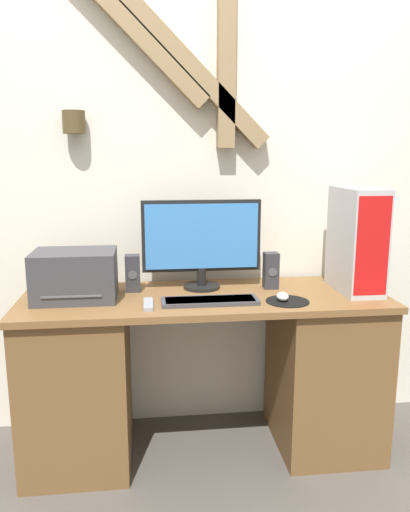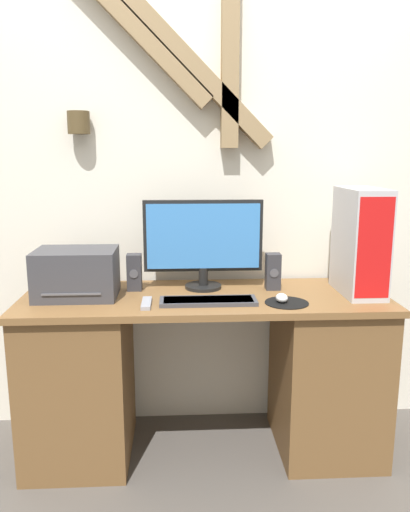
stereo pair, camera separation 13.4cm
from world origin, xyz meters
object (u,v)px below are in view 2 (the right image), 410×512
at_px(mouse, 282,298).
at_px(monitor, 204,240).
at_px(computer_tower, 361,242).
at_px(keyboard, 208,301).
at_px(printer, 76,274).
at_px(speaker_left, 134,272).
at_px(remote_control, 146,303).
at_px(speaker_right, 273,271).

bearing_deg(mouse, monitor, 140.92).
bearing_deg(computer_tower, mouse, -160.47).
bearing_deg(monitor, keyboard, -88.34).
relative_size(mouse, printer, 0.20).
height_order(printer, speaker_left, printer).
distance_m(keyboard, speaker_left, 0.41).
height_order(speaker_left, remote_control, speaker_left).
xyz_separation_m(monitor, speaker_left, (-0.33, -0.02, -0.15)).
relative_size(mouse, speaker_left, 0.41).
xyz_separation_m(printer, speaker_left, (0.25, 0.10, -0.02)).
distance_m(keyboard, mouse, 0.32).
distance_m(keyboard, printer, 0.61).
xyz_separation_m(speaker_right, remote_control, (-0.58, -0.22, -0.08)).
bearing_deg(computer_tower, printer, 179.60).
distance_m(monitor, speaker_right, 0.36).
height_order(keyboard, mouse, mouse).
relative_size(printer, speaker_left, 2.06).
xyz_separation_m(computer_tower, remote_control, (-0.97, -0.14, -0.23)).
distance_m(computer_tower, speaker_right, 0.42).
height_order(speaker_left, speaker_right, same).
height_order(printer, remote_control, printer).
xyz_separation_m(keyboard, computer_tower, (0.70, 0.12, 0.23)).
bearing_deg(mouse, keyboard, 177.61).
bearing_deg(mouse, speaker_left, 159.45).
height_order(monitor, speaker_right, monitor).
bearing_deg(speaker_left, speaker_right, -1.84).
bearing_deg(monitor, speaker_left, -176.61).
bearing_deg(printer, speaker_left, 21.82).
distance_m(monitor, remote_control, 0.43).
relative_size(mouse, speaker_right, 0.41).
xyz_separation_m(speaker_left, remote_control, (0.07, -0.24, -0.08)).
distance_m(mouse, speaker_left, 0.70).
xyz_separation_m(mouse, computer_tower, (0.38, 0.14, 0.22)).
height_order(printer, speaker_right, printer).
bearing_deg(remote_control, keyboard, 2.76).
relative_size(monitor, computer_tower, 1.16).
xyz_separation_m(monitor, keyboard, (0.01, -0.25, -0.22)).
height_order(mouse, speaker_left, speaker_left).
bearing_deg(speaker_left, keyboard, -34.65).
bearing_deg(mouse, computer_tower, 19.53).
height_order(keyboard, speaker_right, speaker_right).
bearing_deg(monitor, printer, -168.33).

